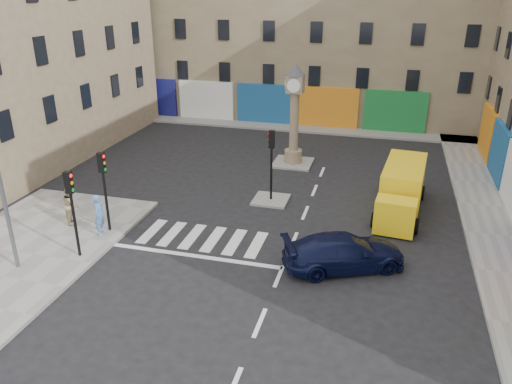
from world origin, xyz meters
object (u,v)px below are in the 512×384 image
at_px(clock_pillar, 295,109).
at_px(pedestrian_blue, 100,215).
at_px(traffic_light_island, 271,154).
at_px(pedestrian_tan, 71,205).
at_px(navy_sedan, 344,252).
at_px(traffic_light_left_far, 104,179).
at_px(yellow_van, 402,189).
at_px(traffic_light_left_near, 71,201).

xyz_separation_m(clock_pillar, pedestrian_blue, (-6.44, -11.84, -2.45)).
relative_size(traffic_light_island, pedestrian_tan, 2.02).
height_order(navy_sedan, pedestrian_tan, pedestrian_tan).
height_order(traffic_light_left_far, pedestrian_tan, traffic_light_left_far).
bearing_deg(pedestrian_tan, navy_sedan, -118.71).
distance_m(traffic_light_left_far, yellow_van, 14.24).
distance_m(navy_sedan, pedestrian_blue, 10.80).
height_order(clock_pillar, navy_sedan, clock_pillar).
height_order(clock_pillar, pedestrian_blue, clock_pillar).
height_order(traffic_light_left_near, clock_pillar, clock_pillar).
xyz_separation_m(traffic_light_left_near, navy_sedan, (10.65, 2.11, -1.91)).
bearing_deg(traffic_light_island, pedestrian_tan, -147.99).
distance_m(traffic_light_island, clock_pillar, 6.07).
bearing_deg(pedestrian_tan, yellow_van, -95.18).
bearing_deg(traffic_light_left_far, traffic_light_left_near, -90.00).
bearing_deg(traffic_light_left_far, clock_pillar, 61.06).
xyz_separation_m(traffic_light_left_far, pedestrian_blue, (-0.14, -0.44, -1.52)).
height_order(yellow_van, pedestrian_blue, yellow_van).
bearing_deg(traffic_light_left_near, pedestrian_tan, 127.57).
relative_size(yellow_van, pedestrian_tan, 3.46).
bearing_deg(yellow_van, traffic_light_left_near, -141.17).
xyz_separation_m(traffic_light_island, clock_pillar, (0.00, 6.00, 0.96)).
distance_m(traffic_light_island, navy_sedan, 7.40).
bearing_deg(traffic_light_left_near, navy_sedan, 11.21).
distance_m(traffic_light_left_near, yellow_van, 15.40).
bearing_deg(clock_pillar, traffic_light_left_far, -118.94).
bearing_deg(traffic_light_island, traffic_light_left_far, -139.40).
relative_size(traffic_light_left_near, yellow_van, 0.58).
relative_size(traffic_light_left_far, navy_sedan, 0.76).
distance_m(traffic_light_left_near, traffic_light_left_far, 2.40).
height_order(traffic_light_left_far, traffic_light_island, traffic_light_left_far).
xyz_separation_m(traffic_light_left_far, traffic_light_island, (6.30, 5.40, -0.03)).
xyz_separation_m(traffic_light_left_near, traffic_light_left_far, (0.00, 2.40, 0.00)).
height_order(traffic_light_left_near, traffic_light_island, traffic_light_left_near).
xyz_separation_m(pedestrian_blue, pedestrian_tan, (-1.86, 0.65, -0.03)).
bearing_deg(pedestrian_tan, traffic_light_left_near, -168.89).
bearing_deg(yellow_van, traffic_light_island, -169.22).
xyz_separation_m(clock_pillar, yellow_van, (6.53, -5.41, -2.43)).
xyz_separation_m(traffic_light_left_near, yellow_van, (12.83, 8.38, -1.50)).
distance_m(clock_pillar, yellow_van, 8.82).
xyz_separation_m(traffic_light_island, navy_sedan, (4.35, -5.69, -1.88)).
height_order(traffic_light_island, clock_pillar, clock_pillar).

